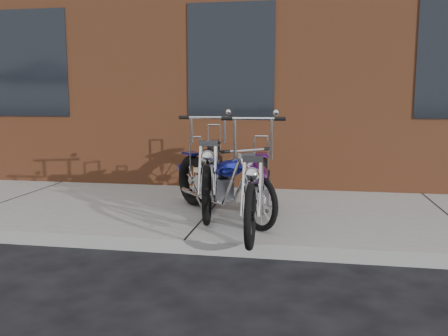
# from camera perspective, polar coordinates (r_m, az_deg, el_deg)

# --- Properties ---
(ground) EXTENTS (120.00, 120.00, 0.00)m
(ground) POSITION_cam_1_polar(r_m,az_deg,el_deg) (5.01, -4.79, -10.29)
(ground) COLOR black
(ground) RESTS_ON ground
(sidewalk) EXTENTS (22.00, 3.00, 0.15)m
(sidewalk) POSITION_cam_1_polar(r_m,az_deg,el_deg) (6.40, -1.37, -5.45)
(sidewalk) COLOR slate
(sidewalk) RESTS_ON ground
(building_brick) EXTENTS (22.00, 10.00, 8.00)m
(building_brick) POSITION_cam_1_polar(r_m,az_deg,el_deg) (12.88, 4.59, 19.04)
(building_brick) COLOR brown
(building_brick) RESTS_ON ground
(chopper_purple) EXTENTS (0.55, 2.27, 1.27)m
(chopper_purple) POSITION_cam_1_polar(r_m,az_deg,el_deg) (5.39, 4.02, -2.81)
(chopper_purple) COLOR black
(chopper_purple) RESTS_ON sidewalk
(chopper_blue) EXTENTS (1.54, 1.68, 0.95)m
(chopper_blue) POSITION_cam_1_polar(r_m,az_deg,el_deg) (5.88, -0.47, -2.03)
(chopper_blue) COLOR black
(chopper_blue) RESTS_ON sidewalk
(chopper_third) EXTENTS (0.64, 2.45, 1.25)m
(chopper_third) POSITION_cam_1_polar(r_m,az_deg,el_deg) (6.35, -1.51, -0.78)
(chopper_third) COLOR black
(chopper_third) RESTS_ON sidewalk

